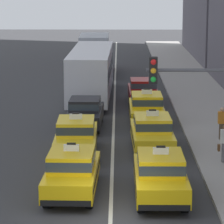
{
  "coord_description": "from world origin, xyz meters",
  "views": [
    {
      "loc": [
        0.25,
        -19.61,
        7.81
      ],
      "look_at": [
        -0.06,
        11.72,
        1.3
      ],
      "focal_mm": 104.16,
      "sensor_mm": 36.0,
      "label": 1
    }
  ],
  "objects_px": {
    "pedestrian_by_storefront": "(222,123)",
    "traffic_light_pole": "(209,117)",
    "bus_left_fourth": "(91,71)",
    "pedestrian_near_crosswalk": "(224,143)",
    "taxi_left_nearest": "(72,171)",
    "sedan_right_fourth": "(143,91)",
    "taxi_right_second": "(152,132)",
    "taxi_left_second": "(76,136)",
    "taxi_right_nearest": "(160,174)",
    "taxi_right_third": "(147,108)",
    "box_truck_left_fifth": "(95,52)",
    "sedan_left_third": "(85,112)"
  },
  "relations": [
    {
      "from": "taxi_left_nearest",
      "to": "pedestrian_near_crosswalk",
      "type": "height_order",
      "value": "taxi_left_nearest"
    },
    {
      "from": "box_truck_left_fifth",
      "to": "taxi_right_third",
      "type": "xyz_separation_m",
      "value": [
        3.49,
        -18.56,
        -0.9
      ]
    },
    {
      "from": "sedan_left_third",
      "to": "pedestrian_near_crosswalk",
      "type": "distance_m",
      "value": 9.37
    },
    {
      "from": "box_truck_left_fifth",
      "to": "pedestrian_near_crosswalk",
      "type": "relative_size",
      "value": 4.31
    },
    {
      "from": "traffic_light_pole",
      "to": "taxi_right_nearest",
      "type": "bearing_deg",
      "value": 106.06
    },
    {
      "from": "pedestrian_by_storefront",
      "to": "pedestrian_near_crosswalk",
      "type": "bearing_deg",
      "value": -97.42
    },
    {
      "from": "pedestrian_near_crosswalk",
      "to": "pedestrian_by_storefront",
      "type": "bearing_deg",
      "value": 82.58
    },
    {
      "from": "taxi_right_third",
      "to": "traffic_light_pole",
      "type": "distance_m",
      "value": 16.34
    },
    {
      "from": "taxi_right_third",
      "to": "sedan_right_fourth",
      "type": "bearing_deg",
      "value": 89.83
    },
    {
      "from": "taxi_left_nearest",
      "to": "sedan_right_fourth",
      "type": "distance_m",
      "value": 17.68
    },
    {
      "from": "taxi_right_second",
      "to": "pedestrian_near_crosswalk",
      "type": "xyz_separation_m",
      "value": [
        2.92,
        -2.34,
        0.08
      ]
    },
    {
      "from": "taxi_left_second",
      "to": "taxi_left_nearest",
      "type": "bearing_deg",
      "value": -87.93
    },
    {
      "from": "traffic_light_pole",
      "to": "taxi_left_nearest",
      "type": "bearing_deg",
      "value": 135.2
    },
    {
      "from": "box_truck_left_fifth",
      "to": "taxi_right_third",
      "type": "bearing_deg",
      "value": -79.36
    },
    {
      "from": "taxi_left_second",
      "to": "sedan_right_fourth",
      "type": "bearing_deg",
      "value": 74.07
    },
    {
      "from": "taxi_right_second",
      "to": "sedan_right_fourth",
      "type": "distance_m",
      "value": 11.29
    },
    {
      "from": "traffic_light_pole",
      "to": "sedan_right_fourth",
      "type": "bearing_deg",
      "value": 92.87
    },
    {
      "from": "pedestrian_by_storefront",
      "to": "traffic_light_pole",
      "type": "distance_m",
      "value": 12.57
    },
    {
      "from": "pedestrian_by_storefront",
      "to": "taxi_left_nearest",
      "type": "bearing_deg",
      "value": -130.87
    },
    {
      "from": "taxi_right_third",
      "to": "pedestrian_near_crosswalk",
      "type": "xyz_separation_m",
      "value": [
        2.94,
        -8.0,
        0.08
      ]
    },
    {
      "from": "sedan_left_third",
      "to": "pedestrian_by_storefront",
      "type": "bearing_deg",
      "value": -24.28
    },
    {
      "from": "box_truck_left_fifth",
      "to": "taxi_right_third",
      "type": "distance_m",
      "value": 18.9
    },
    {
      "from": "taxi_left_nearest",
      "to": "bus_left_fourth",
      "type": "distance_m",
      "value": 19.42
    },
    {
      "from": "taxi_left_nearest",
      "to": "taxi_left_second",
      "type": "bearing_deg",
      "value": 92.07
    },
    {
      "from": "taxi_left_second",
      "to": "taxi_right_third",
      "type": "distance_m",
      "value": 7.23
    },
    {
      "from": "box_truck_left_fifth",
      "to": "traffic_light_pole",
      "type": "height_order",
      "value": "traffic_light_pole"
    },
    {
      "from": "taxi_right_third",
      "to": "pedestrian_near_crosswalk",
      "type": "height_order",
      "value": "taxi_right_third"
    },
    {
      "from": "bus_left_fourth",
      "to": "pedestrian_by_storefront",
      "type": "height_order",
      "value": "bus_left_fourth"
    },
    {
      "from": "taxi_right_nearest",
      "to": "pedestrian_near_crosswalk",
      "type": "xyz_separation_m",
      "value": [
        2.95,
        4.14,
        0.08
      ]
    },
    {
      "from": "pedestrian_near_crosswalk",
      "to": "traffic_light_pole",
      "type": "xyz_separation_m",
      "value": [
        -1.83,
        -8.04,
        2.86
      ]
    },
    {
      "from": "sedan_left_third",
      "to": "taxi_right_second",
      "type": "distance_m",
      "value": 5.71
    },
    {
      "from": "taxi_left_second",
      "to": "pedestrian_by_storefront",
      "type": "xyz_separation_m",
      "value": [
        6.87,
        2.35,
        0.05
      ]
    },
    {
      "from": "bus_left_fourth",
      "to": "taxi_right_second",
      "type": "xyz_separation_m",
      "value": [
        3.31,
        -13.31,
        -0.94
      ]
    },
    {
      "from": "taxi_right_second",
      "to": "pedestrian_by_storefront",
      "type": "relative_size",
      "value": 2.93
    },
    {
      "from": "taxi_left_second",
      "to": "pedestrian_near_crosswalk",
      "type": "height_order",
      "value": "taxi_left_second"
    },
    {
      "from": "taxi_right_nearest",
      "to": "sedan_right_fourth",
      "type": "height_order",
      "value": "taxi_right_nearest"
    },
    {
      "from": "taxi_right_nearest",
      "to": "taxi_left_nearest",
      "type": "bearing_deg",
      "value": 172.96
    },
    {
      "from": "taxi_right_nearest",
      "to": "sedan_left_third",
      "type": "bearing_deg",
      "value": 106.34
    },
    {
      "from": "bus_left_fourth",
      "to": "pedestrian_near_crosswalk",
      "type": "height_order",
      "value": "bus_left_fourth"
    },
    {
      "from": "taxi_left_second",
      "to": "traffic_light_pole",
      "type": "bearing_deg",
      "value": -64.93
    },
    {
      "from": "bus_left_fourth",
      "to": "taxi_right_second",
      "type": "height_order",
      "value": "bus_left_fourth"
    },
    {
      "from": "taxi_left_nearest",
      "to": "pedestrian_by_storefront",
      "type": "height_order",
      "value": "taxi_left_nearest"
    },
    {
      "from": "taxi_left_nearest",
      "to": "bus_left_fourth",
      "type": "relative_size",
      "value": 0.41
    },
    {
      "from": "taxi_left_second",
      "to": "taxi_right_nearest",
      "type": "xyz_separation_m",
      "value": [
        3.4,
        -5.76,
        0.0
      ]
    },
    {
      "from": "taxi_left_nearest",
      "to": "taxi_right_third",
      "type": "distance_m",
      "value": 12.17
    },
    {
      "from": "taxi_right_nearest",
      "to": "sedan_right_fourth",
      "type": "distance_m",
      "value": 17.78
    },
    {
      "from": "bus_left_fourth",
      "to": "pedestrian_by_storefront",
      "type": "distance_m",
      "value": 13.52
    },
    {
      "from": "taxi_left_nearest",
      "to": "pedestrian_near_crosswalk",
      "type": "distance_m",
      "value": 7.21
    },
    {
      "from": "taxi_right_second",
      "to": "taxi_right_nearest",
      "type": "bearing_deg",
      "value": -90.3
    },
    {
      "from": "sedan_left_third",
      "to": "box_truck_left_fifth",
      "type": "bearing_deg",
      "value": 90.58
    }
  ]
}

